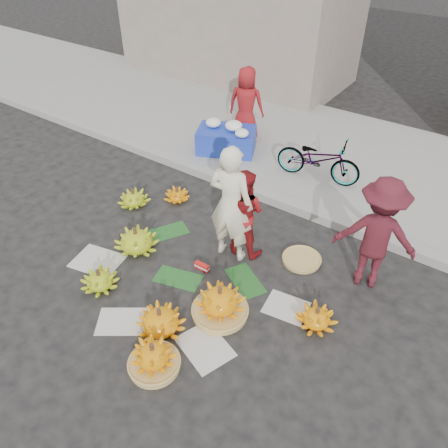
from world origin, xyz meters
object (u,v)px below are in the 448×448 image
Objects in this scene: banana_bunch_4 at (220,303)px; vendor_cream at (231,205)px; bicycle at (318,159)px; flower_table at (227,139)px; banana_bunch_0 at (136,240)px.

banana_bunch_4 is 1.36m from vendor_cream.
bicycle reaches higher than banana_bunch_4.
flower_table is at bearing 84.31° from bicycle.
vendor_cream is 1.18× the size of bicycle.
banana_bunch_0 is 3.19m from flower_table.
flower_table is at bearing -61.56° from vendor_cream.
vendor_cream is 2.52m from bicycle.
vendor_cream reaches higher than bicycle.
banana_bunch_4 is 0.61× the size of flower_table.
banana_bunch_0 is 1.77m from banana_bunch_4.
vendor_cream is 1.37× the size of flower_table.
vendor_cream is 3.00m from flower_table.
banana_bunch_0 is at bearing 24.37° from vendor_cream.
flower_table is at bearing 99.68° from banana_bunch_0.
flower_table is (-2.28, 3.45, 0.18)m from banana_bunch_4.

